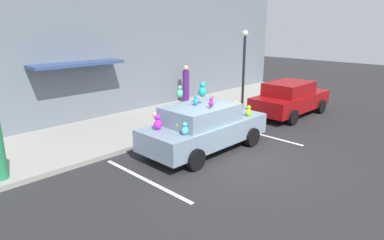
{
  "coord_description": "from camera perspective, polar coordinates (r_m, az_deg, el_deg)",
  "views": [
    {
      "loc": [
        -7.86,
        -5.67,
        4.03
      ],
      "look_at": [
        -0.1,
        1.98,
        0.9
      ],
      "focal_mm": 31.41,
      "sensor_mm": 36.0,
      "label": 1
    }
  ],
  "objects": [
    {
      "name": "pedestrian_walking_past",
      "position": [
        17.06,
        -1.04,
        5.97
      ],
      "size": [
        0.33,
        0.33,
        1.89
      ],
      "color": "#4D1B6B",
      "rests_on": "sidewalk"
    },
    {
      "name": "street_lamp_post",
      "position": [
        15.76,
        8.82,
        9.83
      ],
      "size": [
        0.28,
        0.28,
        3.61
      ],
      "color": "black",
      "rests_on": "sidewalk"
    },
    {
      "name": "parking_stripe_rear",
      "position": [
        9.25,
        -7.96,
        -9.97
      ],
      "size": [
        0.12,
        3.6,
        0.01
      ],
      "primitive_type": "cube",
      "color": "silver",
      "rests_on": "ground"
    },
    {
      "name": "plush_covered_car",
      "position": [
        10.92,
        2.0,
        -1.16
      ],
      "size": [
        4.47,
        2.02,
        2.27
      ],
      "color": "gray",
      "rests_on": "ground"
    },
    {
      "name": "parked_sedan_behind",
      "position": [
        15.81,
        16.31,
        3.55
      ],
      "size": [
        4.3,
        1.94,
        1.54
      ],
      "color": "maroon",
      "rests_on": "ground"
    },
    {
      "name": "teddy_bear_on_sidewalk",
      "position": [
        12.62,
        -6.04,
        -0.38
      ],
      "size": [
        0.38,
        0.32,
        0.72
      ],
      "color": "beige",
      "rests_on": "sidewalk"
    },
    {
      "name": "parking_stripe_front",
      "position": [
        13.0,
        11.31,
        -2.35
      ],
      "size": [
        0.12,
        3.6,
        0.01
      ],
      "primitive_type": "cube",
      "color": "silver",
      "rests_on": "ground"
    },
    {
      "name": "sidewalk",
      "position": [
        13.83,
        -8.67,
        -0.78
      ],
      "size": [
        24.0,
        4.0,
        0.15
      ],
      "primitive_type": "cube",
      "color": "gray",
      "rests_on": "ground"
    },
    {
      "name": "storefront_building",
      "position": [
        15.05,
        -14.27,
        12.36
      ],
      "size": [
        24.0,
        1.25,
        6.4
      ],
      "color": "slate",
      "rests_on": "ground"
    },
    {
      "name": "ground_plane",
      "position": [
        10.5,
        8.15,
        -6.72
      ],
      "size": [
        60.0,
        60.0,
        0.0
      ],
      "primitive_type": "plane",
      "color": "#262628"
    }
  ]
}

